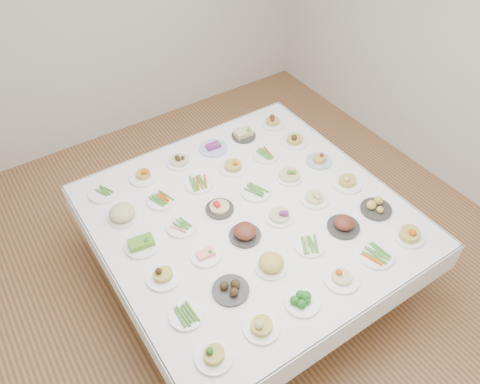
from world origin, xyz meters
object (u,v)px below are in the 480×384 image
display_table (250,219)px  dish_0 (214,354)px  dish_35 (273,120)px  dish_18 (141,242)px

display_table → dish_0: (-0.89, -0.89, 0.12)m
dish_35 → display_table: bearing=-135.0°
dish_0 → dish_35: (1.77, 1.78, -0.00)m
dish_18 → dish_35: bearing=21.7°
display_table → dish_35: bearing=45.0°
dish_0 → dish_35: size_ratio=1.08×
display_table → dish_0: dish_0 is taller
dish_0 → dish_18: 1.07m
dish_0 → dish_18: size_ratio=0.93×
display_table → dish_18: bearing=168.5°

